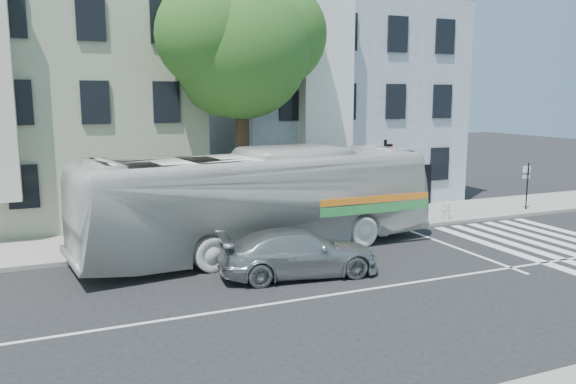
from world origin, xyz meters
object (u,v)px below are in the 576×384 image
sedan (299,252)px  fire_hydrant (446,210)px  bus (262,201)px  traffic_signal (386,173)px

sedan → fire_hydrant: size_ratio=6.17×
sedan → fire_hydrant: bearing=-57.1°
bus → sedan: bearing=173.4°
bus → sedan: (0.05, -3.14, -1.15)m
sedan → bus: bearing=8.4°
bus → traffic_signal: 5.80m
bus → fire_hydrant: bus is taller
bus → traffic_signal: size_ratio=3.49×
bus → sedan: 3.34m
bus → fire_hydrant: size_ratio=16.40×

